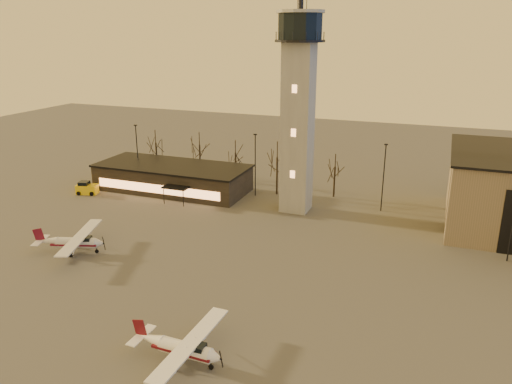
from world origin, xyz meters
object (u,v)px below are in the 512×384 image
cessna_rear (78,245)px  control_tower (298,99)px  terminal (173,177)px  cessna_front (187,352)px  service_cart (87,189)px

cessna_rear → control_tower: bearing=31.7°
terminal → cessna_front: 46.69m
terminal → cessna_rear: terminal is taller
cessna_front → cessna_rear: bearing=149.7°
terminal → service_cart: size_ratio=6.98×
cessna_rear → service_cart: bearing=107.9°
terminal → cessna_rear: 26.10m
cessna_front → control_tower: bearing=95.0°
cessna_rear → service_cart: 23.63m
cessna_rear → service_cart: cessna_rear is taller
cessna_front → service_cart: size_ratio=2.96×
terminal → control_tower: bearing=-5.1°
cessna_front → service_cart: bearing=139.4°
terminal → cessna_front: (24.28, -39.86, -1.14)m
control_tower → service_cart: 37.77m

